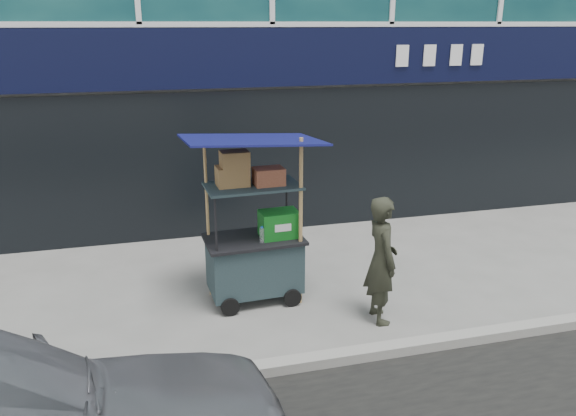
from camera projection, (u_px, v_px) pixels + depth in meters
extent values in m
plane|color=slate|center=(355.00, 349.00, 6.20)|extent=(80.00, 80.00, 0.00)
cube|color=gray|center=(362.00, 354.00, 5.99)|extent=(80.00, 0.18, 0.12)
cube|color=black|center=(273.00, 58.00, 8.83)|extent=(15.68, 0.06, 0.90)
cube|color=black|center=(273.00, 162.00, 9.40)|extent=(15.68, 0.04, 2.40)
cube|color=#1B2B2F|center=(254.00, 265.00, 7.18)|extent=(1.18, 0.73, 0.67)
cylinder|color=black|center=(230.00, 307.00, 6.86)|extent=(0.23, 0.06, 0.23)
cylinder|color=black|center=(293.00, 298.00, 7.09)|extent=(0.23, 0.06, 0.23)
cube|color=black|center=(254.00, 239.00, 7.07)|extent=(1.26, 0.81, 0.04)
cylinder|color=black|center=(216.00, 226.00, 6.55)|extent=(0.03, 0.03, 0.72)
cylinder|color=black|center=(301.00, 217.00, 6.86)|extent=(0.03, 0.03, 0.72)
cylinder|color=black|center=(207.00, 211.00, 7.07)|extent=(0.03, 0.03, 0.72)
cylinder|color=black|center=(287.00, 203.00, 7.37)|extent=(0.03, 0.03, 0.72)
cube|color=#1B2B2F|center=(253.00, 186.00, 6.85)|extent=(1.18, 0.73, 0.03)
cylinder|color=olive|center=(301.00, 224.00, 6.89)|extent=(0.05, 0.05, 2.15)
cylinder|color=olive|center=(208.00, 221.00, 7.12)|extent=(0.04, 0.04, 2.05)
cube|color=#0C0D47|center=(252.00, 140.00, 6.67)|extent=(1.68, 1.23, 0.19)
cube|color=#106A1E|center=(279.00, 224.00, 7.06)|extent=(0.49, 0.36, 0.33)
cylinder|color=silver|center=(262.00, 235.00, 6.88)|extent=(0.07, 0.07, 0.19)
cylinder|color=blue|center=(262.00, 227.00, 6.85)|extent=(0.03, 0.03, 0.02)
cube|color=brown|center=(232.00, 176.00, 6.78)|extent=(0.40, 0.31, 0.24)
cube|color=#9B6543|center=(269.00, 176.00, 6.83)|extent=(0.38, 0.29, 0.21)
cube|color=brown|center=(235.00, 159.00, 6.71)|extent=(0.35, 0.27, 0.19)
imported|color=#26291E|center=(381.00, 260.00, 6.59)|extent=(0.40, 0.58, 1.55)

